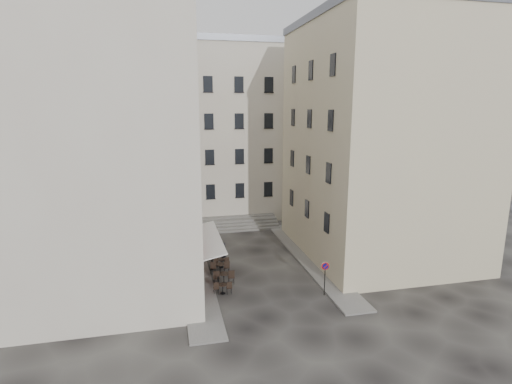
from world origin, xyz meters
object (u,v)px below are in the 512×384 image
object	(u,v)px
no_parking_sign	(325,272)
pedestrian	(223,252)
bistro_table_a	(223,288)
bistro_table_b	(224,277)

from	to	relation	value
no_parking_sign	pedestrian	distance (m)	8.94
no_parking_sign	bistro_table_a	xyz separation A→B (m)	(-6.37, 1.61, -1.16)
bistro_table_a	pedestrian	bearing A→B (deg)	81.39
no_parking_sign	pedestrian	size ratio (longest dim) A/B	1.40
pedestrian	bistro_table_a	bearing A→B (deg)	39.76
bistro_table_a	bistro_table_b	size ratio (longest dim) A/B	0.83
no_parking_sign	pedestrian	world-z (taller)	no_parking_sign
no_parking_sign	bistro_table_a	world-z (taller)	no_parking_sign
bistro_table_b	pedestrian	distance (m)	3.99
bistro_table_b	pedestrian	world-z (taller)	pedestrian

